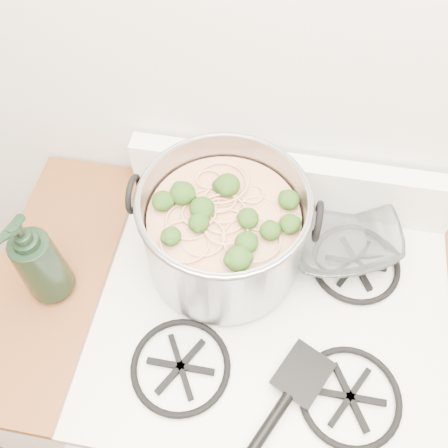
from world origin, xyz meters
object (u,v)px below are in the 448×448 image
gas_range (260,377)px  spatula (304,372)px  stock_pot (224,231)px  bottle (37,259)px  glass_bowl (335,234)px

gas_range → spatula: size_ratio=2.98×
stock_pot → bottle: size_ratio=1.46×
spatula → bottle: (-0.55, 0.10, 0.11)m
stock_pot → spatula: bearing=-49.5°
stock_pot → bottle: bottle is taller
stock_pot → spatula: stock_pot is taller
stock_pot → glass_bowl: stock_pot is taller
stock_pot → bottle: 0.38m
gas_range → stock_pot: (-0.13, 0.11, 0.59)m
gas_range → glass_bowl: bearing=61.3°
stock_pot → gas_range: bearing=-42.0°
spatula → bottle: bottle is taller
gas_range → stock_pot: 0.62m
glass_bowl → bottle: (-0.59, -0.24, 0.11)m
gas_range → spatula: 0.52m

